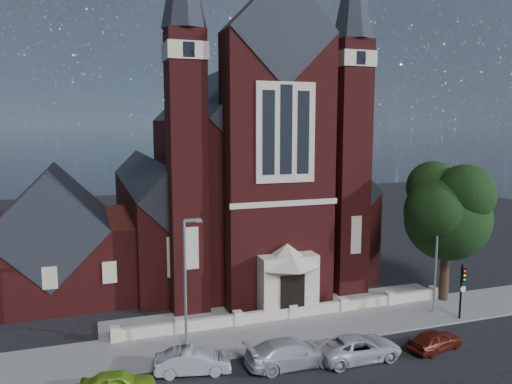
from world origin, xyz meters
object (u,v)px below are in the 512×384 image
Objects in this scene: church at (228,179)px; street_lamp_left at (187,277)px; street_lamp_right at (437,252)px; car_white_suv at (358,348)px; car_dark_red at (435,340)px; parish_hall at (54,244)px; car_silver_a at (193,361)px; traffic_signal at (462,285)px; car_lime_van at (118,384)px; car_silver_b at (291,353)px; street_tree at (451,213)px.

street_lamp_left is at bearing -112.66° from church.
church reaches higher than street_lamp_right.
car_white_suv is 1.38× the size of car_dark_red.
parish_hall is 2.39× the size of car_white_suv.
church is 4.31× the size of street_lamp_right.
street_lamp_right reaches higher than car_white_suv.
car_silver_a is at bearing -95.81° from street_lamp_left.
traffic_signal is at bearing -73.59° from car_white_suv.
traffic_signal reaches higher than car_lime_van.
car_white_suv is (9.45, -1.52, 0.03)m from car_silver_a.
car_white_suv is at bearing -25.58° from street_lamp_left.
street_lamp_left is 2.02× the size of traffic_signal.
car_silver_b is (9.48, 0.06, 0.14)m from car_lime_van.
church is 24.53m from car_white_suv.
parish_hall is at bearing 120.02° from street_lamp_left.
street_tree is 3.84m from street_lamp_right.
car_lime_van is 4.16m from car_silver_a.
street_tree is at bearing -23.26° from parish_hall.
street_lamp_left is (8.09, -14.00, 0.59)m from parish_hall.
car_dark_red is (14.18, -4.83, -3.97)m from street_lamp_left.
parish_hall is at bearing 36.64° from car_silver_b.
parish_hall reaches higher than car_lime_van.
street_lamp_left reaches higher than car_white_suv.
street_lamp_left is 15.49m from car_dark_red.
parish_hall is 18.60m from car_lime_van.
car_lime_van is (-24.83, -5.61, -6.33)m from street_tree.
car_dark_red is at bearing -40.22° from parish_hall.
church is at bearing -9.38° from car_silver_a.
street_lamp_left is 4.86m from car_silver_a.
parish_hall reaches higher than traffic_signal.
car_lime_van is (-4.32, -3.90, -3.96)m from street_lamp_left.
car_silver_b is (-13.76, -2.26, -1.81)m from traffic_signal.
car_dark_red is (9.02, -1.00, -0.14)m from car_silver_b.
traffic_signal is 19.34m from car_silver_a.
car_silver_b is at bearing -163.38° from street_lamp_right.
traffic_signal is (0.91, -1.57, -2.02)m from street_lamp_right.
car_lime_van is 9.48m from car_silver_b.
car_dark_red is at bearing -75.23° from church.
street_lamp_left is at bearing 53.39° from car_silver_b.
church reaches higher than car_silver_b.
traffic_signal reaches higher than car_silver_a.
street_lamp_right reaches higher than traffic_signal.
traffic_signal is 0.78× the size of car_white_suv.
car_silver_b reaches higher than car_white_suv.
car_white_suv is at bearing -87.91° from car_silver_a.
street_lamp_right is 13.94m from car_silver_b.
street_lamp_left is 2.18× the size of car_lime_van.
church is 23.94m from traffic_signal.
street_tree is at bearing -53.83° from church.
traffic_signal is 14.06m from car_silver_b.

